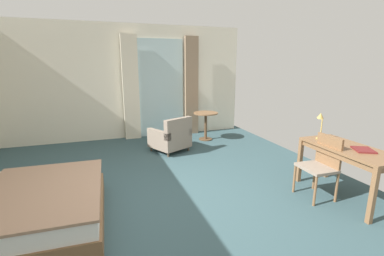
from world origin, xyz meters
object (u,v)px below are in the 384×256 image
(round_cafe_table, at_px, (206,120))
(desk_chair, at_px, (321,163))
(bed, at_px, (5,211))
(closed_book, at_px, (364,150))
(desk_lamp, at_px, (321,121))
(armchair_by_window, at_px, (171,137))
(writing_desk, at_px, (349,153))

(round_cafe_table, bearing_deg, desk_chair, -82.96)
(bed, xyz_separation_m, closed_book, (4.51, -0.81, 0.51))
(desk_lamp, relative_size, round_cafe_table, 0.58)
(round_cafe_table, bearing_deg, closed_book, -77.46)
(armchair_by_window, height_order, round_cafe_table, armchair_by_window)
(desk_lamp, height_order, armchair_by_window, desk_lamp)
(desk_chair, height_order, desk_lamp, desk_lamp)
(closed_book, distance_m, round_cafe_table, 3.82)
(writing_desk, relative_size, desk_lamp, 3.31)
(bed, height_order, writing_desk, bed)
(closed_book, height_order, armchair_by_window, armchair_by_window)
(desk_lamp, distance_m, round_cafe_table, 3.11)
(writing_desk, distance_m, armchair_by_window, 3.46)
(writing_desk, xyz_separation_m, round_cafe_table, (-0.78, 3.55, -0.15))
(bed, distance_m, writing_desk, 4.52)
(writing_desk, bearing_deg, bed, 171.85)
(writing_desk, relative_size, armchair_by_window, 1.44)
(closed_book, bearing_deg, writing_desk, 133.54)
(desk_lamp, bearing_deg, round_cafe_table, 104.54)
(bed, height_order, round_cafe_table, bed)
(closed_book, xyz_separation_m, round_cafe_table, (-0.83, 3.72, -0.25))
(bed, bearing_deg, desk_lamp, -0.79)
(desk_chair, bearing_deg, round_cafe_table, 97.04)
(bed, relative_size, desk_chair, 2.29)
(closed_book, relative_size, armchair_by_window, 0.30)
(desk_lamp, bearing_deg, closed_book, -85.67)
(desk_lamp, xyz_separation_m, round_cafe_table, (-0.77, 2.97, -0.51))
(bed, relative_size, round_cafe_table, 2.96)
(desk_chair, bearing_deg, desk_lamp, 52.11)
(desk_chair, bearing_deg, writing_desk, -19.90)
(bed, relative_size, writing_desk, 1.54)
(bed, xyz_separation_m, writing_desk, (4.46, -0.64, 0.41))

